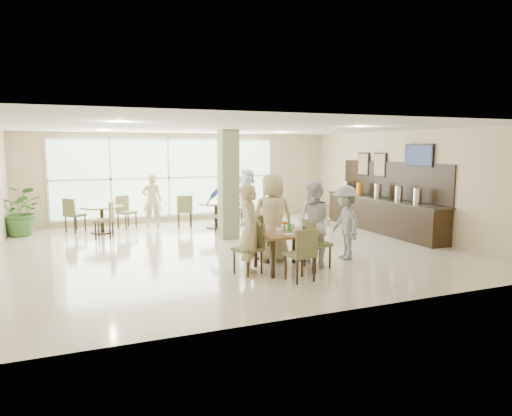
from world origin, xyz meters
name	(u,v)px	position (x,y,z in m)	size (l,w,h in m)	color
ground	(229,249)	(0.00, 0.00, 0.00)	(10.00, 10.00, 0.00)	beige
room_shell	(228,176)	(0.00, 0.00, 1.70)	(10.00, 10.00, 10.00)	white
window_bank	(169,178)	(-0.50, 4.46, 1.40)	(7.00, 0.04, 7.00)	silver
column	(228,185)	(0.40, 1.20, 1.40)	(0.45, 0.45, 2.80)	#656E4C
main_table	(284,236)	(0.39, -2.17, 0.66)	(1.01, 1.01, 0.75)	brown
round_table_left	(102,212)	(-2.61, 3.24, 0.58)	(1.15, 1.15, 0.75)	brown
round_table_right	(216,209)	(0.55, 2.84, 0.57)	(1.06, 1.06, 0.75)	brown
chairs_main_table	(284,246)	(0.38, -2.17, 0.47)	(1.97, 2.05, 0.95)	olive
chairs_table_left	(102,216)	(-2.60, 3.27, 0.47)	(2.03, 1.89, 0.95)	olive
chairs_table_right	(214,212)	(0.48, 2.82, 0.47)	(2.03, 1.94, 0.95)	olive
tabletop_clutter	(286,229)	(0.42, -2.18, 0.81)	(0.73, 0.75, 0.21)	white
buffet_counter	(382,212)	(4.70, 0.51, 0.55)	(0.64, 4.70, 1.95)	black
wall_tv	(419,155)	(4.94, -0.60, 2.15)	(0.06, 1.00, 0.58)	black
framed_art_a	(380,165)	(4.95, 1.00, 1.85)	(0.05, 0.55, 0.70)	black
framed_art_b	(364,164)	(4.95, 1.80, 1.85)	(0.05, 0.55, 0.70)	black
potted_plant	(21,211)	(-4.63, 3.61, 0.67)	(1.21, 1.21, 1.34)	#386A2A
teen_left	(250,230)	(-0.33, -2.23, 0.84)	(0.62, 0.40, 1.69)	tan
teen_far	(273,217)	(0.48, -1.42, 0.92)	(0.90, 0.49, 1.84)	tan
teen_right	(315,224)	(1.08, -2.12, 0.85)	(0.83, 0.65, 1.71)	white
teen_standing	(345,222)	(1.98, -1.83, 0.78)	(1.01, 0.58, 1.57)	#98989A
adult_a	(224,204)	(0.51, 1.96, 0.81)	(0.95, 0.54, 1.63)	#4479CE
adult_b	(246,197)	(1.49, 2.79, 0.86)	(1.60, 0.69, 1.73)	white
adult_standing	(152,200)	(-1.15, 3.77, 0.79)	(0.57, 0.38, 1.57)	tan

